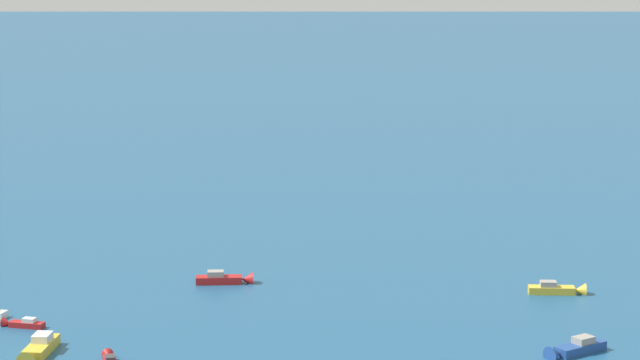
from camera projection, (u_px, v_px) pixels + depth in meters
The scene contains 6 objects.
motorboat_near_centre at pixel (38, 350), 170.92m from camera, with size 10.10×8.40×3.05m.
motorboat_far_stbd at pixel (560, 289), 201.05m from camera, with size 6.72×8.50×2.53m.
motorboat_inshore at pixel (573, 349), 171.55m from camera, with size 3.06×9.50×2.71m.
motorboat_outer_ring_a at pixel (21, 324), 183.79m from camera, with size 5.46×5.52×1.79m.
motorboat_outer_ring_b at pixel (110, 360), 168.05m from camera, with size 6.19×3.16×1.74m.
motorboat_outer_ring_c at pixel (227, 279), 207.18m from camera, with size 6.23×9.09×2.62m.
Camera 1 is at (115.86, -67.91, 53.42)m, focal length 73.60 mm.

